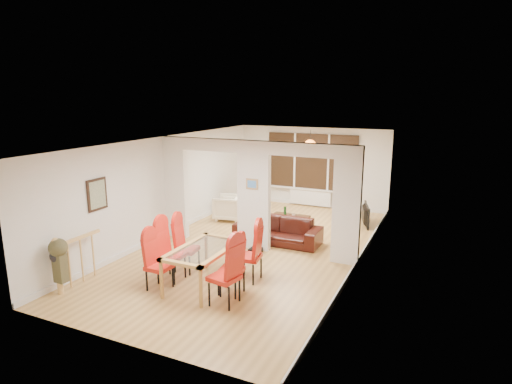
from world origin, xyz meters
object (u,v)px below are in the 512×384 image
Objects in this scene: dining_chair_lb at (171,252)px; dining_chair_ra at (224,272)px; sofa at (278,230)px; armchair at (229,207)px; dining_chair_rb at (231,266)px; dining_table at (204,267)px; bottle at (285,211)px; dining_chair_lc at (186,246)px; coffee_table at (290,220)px; television at (363,215)px; dining_chair_rc at (248,253)px; person at (251,188)px; dining_chair_la at (159,263)px; bowl at (293,216)px.

dining_chair_lb is 0.98× the size of dining_chair_ra.
dining_chair_ra reaches higher than sofa.
dining_chair_lb reaches higher than armchair.
dining_table is at bearing 164.96° from dining_chair_rb.
dining_chair_lc is at bearing -99.63° from bottle.
armchair is 0.75× the size of coffee_table.
television is (1.28, 5.79, -0.29)m from dining_chair_ra.
dining_chair_rc is 0.68× the size of person.
dining_chair_lb is at bearing 96.79° from dining_chair_la.
dining_chair_la reaches higher than dining_table.
dining_table is 2.96m from sofa.
person is (-2.02, 4.34, 0.27)m from dining_chair_rc.
bottle is at bearing 96.84° from television.
dining_chair_lb is 4.33m from armchair.
dining_chair_rb reaches higher than armchair.
sofa is 7.28× the size of bottle.
sofa is (-0.37, 3.41, -0.28)m from dining_chair_ra.
dining_chair_ra reaches higher than dining_chair_la.
dining_table reaches higher than armchair.
person is at bearing 95.57° from dining_chair_lb.
dining_chair_lb is 1.52m from dining_chair_ra.
bowl reaches higher than coffee_table.
dining_chair_lb reaches higher than dining_chair_rc.
dining_chair_lb is at bearing -12.14° from person.
dining_chair_rc is 5.32× the size of bowl.
dining_chair_la is at bearing -169.19° from dining_chair_ra.
bowl is (0.94, 4.52, -0.30)m from dining_chair_lb.
dining_chair_lc is 1.45m from dining_chair_rb.
dining_chair_lb reaches higher than television.
dining_chair_ra is at bearing -87.62° from dining_chair_rb.
dining_chair_rb is 0.50× the size of sofa.
bottle is (-2.02, -0.87, 0.09)m from television.
armchair is (-1.01, 3.72, -0.18)m from dining_chair_lc.
dining_chair_la is at bearing 1.31° from armchair.
person reaches higher than dining_table.
dining_table is 4.53m from armchair.
dining_chair_rb is at bearing -81.59° from bottle.
dining_chair_rb reaches higher than coffee_table.
dining_chair_ra reaches higher than bottle.
coffee_table is (1.44, -0.41, -0.72)m from person.
dining_chair_ra is 5.93m from television.
dining_chair_la is 4.95m from bottle.
armchair is (-1.72, 4.20, -0.02)m from dining_table.
armchair is 0.77× the size of television.
dining_chair_lb reaches higher than dining_chair_rb.
coffee_table is (0.79, 4.07, -0.43)m from dining_chair_lc.
person reaches higher than dining_chair_ra.
dining_chair_rb reaches higher than television.
dining_chair_la is 6.38m from television.
dining_chair_la is at bearing -145.64° from dining_table.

